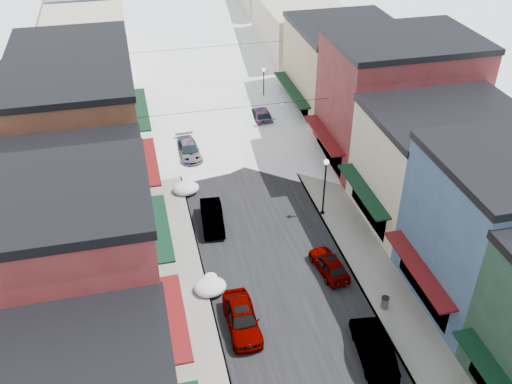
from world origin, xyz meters
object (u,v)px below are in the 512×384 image
car_silver_sedan (242,318)px  car_green_sedan (374,347)px  trash_can (385,302)px  car_dark_hatch (212,217)px  streetlamp_near (325,180)px

car_silver_sedan → car_green_sedan: 8.07m
trash_can → car_dark_hatch: bearing=128.9°
car_silver_sedan → trash_can: bearing=-3.5°
car_silver_sedan → car_green_sedan: size_ratio=0.98×
car_dark_hatch → trash_can: size_ratio=5.27×
car_green_sedan → trash_can: size_ratio=5.61×
car_silver_sedan → car_dark_hatch: size_ratio=1.04×
car_silver_sedan → car_dark_hatch: (0.00, 10.89, -0.06)m
car_silver_sedan → streetlamp_near: 13.66m
car_green_sedan → trash_can: bearing=-116.6°
car_dark_hatch → streetlamp_near: size_ratio=0.92×
car_silver_sedan → car_green_sedan: bearing=-29.7°
car_green_sedan → streetlamp_near: (1.76, 14.20, 2.47)m
car_dark_hatch → trash_can: bearing=-46.8°
car_dark_hatch → car_green_sedan: 16.47m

